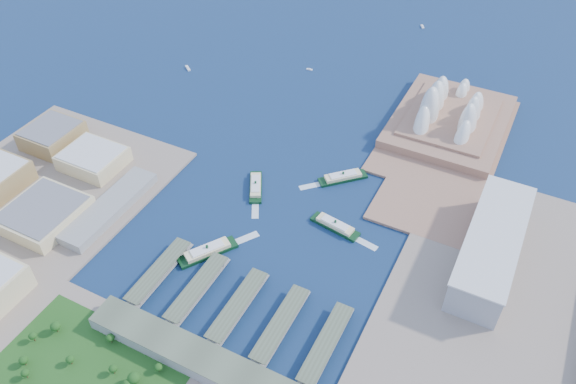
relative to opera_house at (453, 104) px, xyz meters
The scene contains 15 objects.
ground 300.75m from the opera_house, 110.56° to the right, with size 3000.00×3000.00×0.00m, color #10234A.
peninsula 36.56m from the opera_house, 82.87° to the right, with size 135.00×220.00×3.00m, color #966952.
opera_house is the anchor object (origin of this frame).
toaster_building 219.62m from the opera_house, 65.77° to the right, with size 45.00×155.00×35.00m, color gray.
west_buildings 498.76m from the opera_house, 135.41° to the right, with size 200.00×280.00×27.00m, color #95794A, non-canonical shape.
ferry_wharves 367.50m from the opera_house, 104.38° to the right, with size 184.00×90.00×9.30m, color #4E5842, non-canonical shape.
terminal_building 425.27m from the opera_house, 102.24° to the right, with size 200.00×28.00×12.00m, color gray.
park 498.56m from the opera_house, 109.34° to the right, with size 150.00×110.00×16.00m, color #194714, non-canonical shape.
ferry_a 261.89m from the opera_house, 126.73° to the right, with size 12.90×50.69×9.58m, color black, non-canonical shape.
ferry_b 172.88m from the opera_house, 116.97° to the right, with size 13.83×54.35×10.28m, color black, non-canonical shape.
ferry_c 347.25m from the opera_house, 115.71° to the right, with size 14.91×58.59×11.08m, color black, non-canonical shape.
ferry_d 232.86m from the opera_house, 103.86° to the right, with size 13.36×52.48×9.92m, color black, non-canonical shape.
boat_a 369.98m from the opera_house, behind, with size 3.69×14.76×2.85m, color white, non-canonical shape.
boat_b 219.03m from the opera_house, 167.91° to the left, with size 2.99×8.54×2.31m, color white, non-canonical shape.
boat_e 272.67m from the opera_house, 113.70° to the left, with size 3.68×11.57×2.84m, color white, non-canonical shape.
Camera 1 is at (186.67, -316.95, 405.28)m, focal length 35.00 mm.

